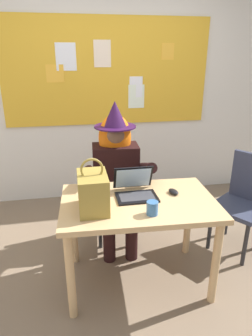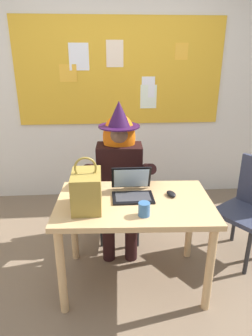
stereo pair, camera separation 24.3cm
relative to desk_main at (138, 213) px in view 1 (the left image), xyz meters
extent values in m
plane|color=#75604C|center=(-0.01, 0.01, -0.63)|extent=(24.00, 24.00, 0.00)
cube|color=silver|center=(-0.01, 1.71, 0.73)|extent=(6.37, 0.10, 2.71)
cube|color=gold|center=(-0.01, 1.65, 0.92)|extent=(2.40, 0.02, 1.20)
cube|color=gold|center=(-0.61, 1.64, 0.92)|extent=(0.20, 0.01, 0.19)
cube|color=white|center=(-0.47, 1.64, 1.09)|extent=(0.22, 0.01, 0.29)
cube|color=#F4E0C6|center=(-0.06, 1.64, 1.12)|extent=(0.20, 0.01, 0.29)
cube|color=white|center=(0.33, 1.64, 0.64)|extent=(0.20, 0.01, 0.28)
cube|color=gold|center=(0.70, 1.64, 1.15)|extent=(0.15, 0.01, 0.18)
cube|color=white|center=(0.32, 1.64, 0.75)|extent=(0.16, 0.01, 0.24)
cube|color=tan|center=(0.00, 0.00, 0.08)|extent=(1.18, 0.78, 0.04)
cylinder|color=tan|center=(-0.53, -0.28, -0.28)|extent=(0.06, 0.06, 0.69)
cylinder|color=tan|center=(0.50, -0.33, -0.28)|extent=(0.06, 0.06, 0.69)
cylinder|color=tan|center=(-0.50, 0.33, -0.28)|extent=(0.06, 0.06, 0.69)
cylinder|color=tan|center=(0.53, 0.28, -0.28)|extent=(0.06, 0.06, 0.69)
cube|color=#4C1E19|center=(-0.07, 0.64, -0.20)|extent=(0.45, 0.45, 0.04)
cube|color=#4C1E19|center=(-0.06, 0.83, 0.04)|extent=(0.38, 0.07, 0.45)
cylinder|color=#262628|center=(0.08, 0.46, -0.42)|extent=(0.04, 0.04, 0.41)
cylinder|color=#262628|center=(-0.26, 0.48, -0.42)|extent=(0.04, 0.04, 0.41)
cylinder|color=#262628|center=(0.11, 0.80, -0.42)|extent=(0.04, 0.04, 0.41)
cylinder|color=#262628|center=(-0.23, 0.82, -0.42)|extent=(0.04, 0.04, 0.41)
cylinder|color=black|center=(0.01, 0.28, -0.40)|extent=(0.11, 0.11, 0.45)
cylinder|color=black|center=(-0.19, 0.29, -0.40)|extent=(0.11, 0.11, 0.45)
cylinder|color=black|center=(0.01, 0.45, -0.15)|extent=(0.17, 0.43, 0.15)
cylinder|color=black|center=(-0.19, 0.46, -0.15)|extent=(0.17, 0.43, 0.15)
cube|color=black|center=(-0.07, 0.66, 0.08)|extent=(0.43, 0.28, 0.52)
cylinder|color=black|center=(0.16, 0.42, 0.19)|extent=(0.11, 0.47, 0.24)
cylinder|color=black|center=(-0.34, 0.45, 0.19)|extent=(0.11, 0.47, 0.24)
sphere|color=brown|center=(-0.07, 0.66, 0.44)|extent=(0.20, 0.20, 0.20)
ellipsoid|color=orange|center=(-0.07, 0.69, 0.40)|extent=(0.31, 0.24, 0.44)
cylinder|color=#2D0F38|center=(-0.07, 0.66, 0.51)|extent=(0.38, 0.38, 0.01)
cone|color=#2D0F38|center=(-0.07, 0.66, 0.63)|extent=(0.21, 0.21, 0.23)
cube|color=black|center=(0.00, 0.04, 0.11)|extent=(0.31, 0.21, 0.01)
cube|color=#333338|center=(0.00, 0.04, 0.12)|extent=(0.26, 0.15, 0.00)
cube|color=black|center=(0.00, 0.18, 0.22)|extent=(0.31, 0.09, 0.20)
cube|color=#99B7E0|center=(0.00, 0.17, 0.21)|extent=(0.27, 0.07, 0.17)
ellipsoid|color=black|center=(0.29, 0.06, 0.12)|extent=(0.08, 0.12, 0.03)
cube|color=olive|center=(-0.34, -0.07, 0.23)|extent=(0.20, 0.30, 0.26)
torus|color=olive|center=(-0.34, -0.07, 0.40)|extent=(0.16, 0.02, 0.16)
cylinder|color=#336099|center=(0.04, -0.22, 0.15)|extent=(0.08, 0.08, 0.09)
cube|color=#2D3347|center=(1.00, 0.25, -0.19)|extent=(0.58, 0.58, 0.04)
cube|color=#2D3347|center=(1.15, 0.35, 0.06)|extent=(0.25, 0.33, 0.45)
cylinder|color=#262628|center=(0.95, 0.01, -0.42)|extent=(0.04, 0.04, 0.42)
cylinder|color=#262628|center=(0.76, 0.29, -0.42)|extent=(0.04, 0.04, 0.42)
cylinder|color=#262628|center=(1.04, 0.48, -0.42)|extent=(0.04, 0.04, 0.42)
camera|label=1|loc=(-0.45, -1.91, 1.12)|focal=31.62mm
camera|label=2|loc=(-0.21, -1.94, 1.12)|focal=31.62mm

